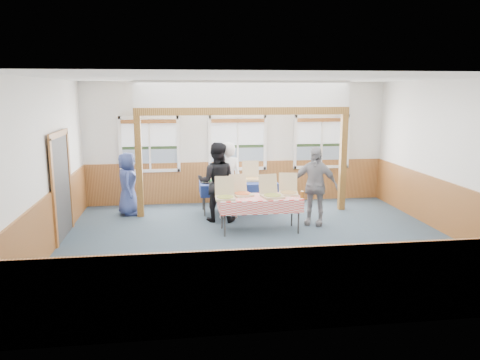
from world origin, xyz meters
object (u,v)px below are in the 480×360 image
at_px(woman_black, 217,182).
at_px(man_blue, 128,184).
at_px(woman_white, 228,180).
at_px(person_grey, 314,186).
at_px(table_right, 260,199).
at_px(table_left, 238,184).

relative_size(woman_black, man_blue, 1.20).
relative_size(woman_white, person_grey, 1.02).
xyz_separation_m(table_right, woman_white, (-0.55, 1.17, 0.21)).
distance_m(woman_white, person_grey, 2.02).
bearing_deg(woman_white, man_blue, -19.68).
distance_m(table_right, woman_black, 1.28).
xyz_separation_m(table_left, man_blue, (-2.68, 0.11, 0.06)).
xyz_separation_m(table_right, woman_black, (-0.83, 0.95, 0.22)).
xyz_separation_m(table_left, table_right, (0.24, -1.68, -0.00)).
height_order(woman_white, woman_black, woman_black).
bearing_deg(table_right, woman_black, 108.11).
relative_size(table_left, table_right, 1.08).
relative_size(table_right, woman_black, 1.04).
bearing_deg(table_right, man_blue, 125.28).
distance_m(woman_white, man_blue, 2.45).
xyz_separation_m(table_left, person_grey, (1.54, -1.32, 0.18)).
bearing_deg(woman_white, woman_black, 33.05).
relative_size(woman_white, man_blue, 1.19).
height_order(table_right, person_grey, person_grey).
height_order(table_left, woman_black, woman_black).
bearing_deg(table_left, woman_white, -105.89).
bearing_deg(table_left, person_grey, -24.78).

